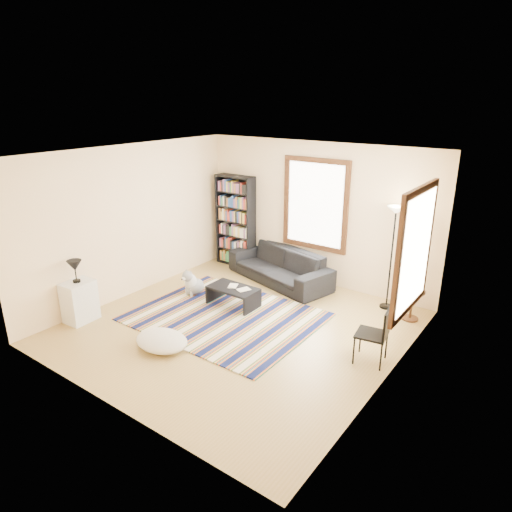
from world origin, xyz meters
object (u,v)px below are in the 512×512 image
Objects in this scene: coffee_table at (233,297)px; floor_lamp at (391,259)px; folding_chair at (371,334)px; dog at (194,281)px; sofa at (279,266)px; floor_cushion at (162,341)px; bookshelf at (236,221)px; white_cabinet at (80,301)px; side_table at (411,305)px.

coffee_table is 0.48× the size of floor_lamp.
folding_chair is 3.66m from dog.
sofa is 2.67× the size of folding_chair.
sofa is 3.23m from floor_cushion.
bookshelf is at bearing 126.93° from coffee_table.
coffee_table is 2.74m from folding_chair.
sofa is 3.27× the size of white_cabinet.
folding_chair is at bearing -91.76° from side_table.
side_table is at bearing -5.37° from bookshelf.
white_cabinet is at bearing -111.72° from dog.
floor_cushion is (-0.02, -3.22, -0.23)m from sofa.
side_table is 0.63× the size of folding_chair.
floor_lamp is 3.60× the size of dog.
coffee_table is 2.61m from white_cabinet.
folding_chair is 4.75m from white_cabinet.
side_table is (0.50, -0.21, -0.66)m from floor_lamp.
bookshelf reaches higher than dog.
white_cabinet is at bearing -96.62° from bookshelf.
bookshelf is 1.08× the size of floor_lamp.
coffee_table is at bearing -153.96° from side_table.
sofa is at bearing 137.83° from folding_chair.
floor_cushion is 0.47× the size of floor_lamp.
sofa reaches higher than dog.
coffee_table is at bearing -145.43° from floor_lamp.
folding_chair reaches higher than sofa.
floor_lamp is at bearing 17.41° from sofa.
bookshelf is at bearing 144.24° from folding_chair.
sofa is 2.55× the size of coffee_table.
sofa is at bearing 58.32° from dog.
coffee_table is 1.67× the size of side_table.
bookshelf is at bearing 177.28° from floor_lamp.
white_cabinet is at bearing -131.61° from coffee_table.
floor_lamp is at bearing -2.72° from bookshelf.
floor_cushion is 4.10m from floor_lamp.
floor_lamp is at bearing 37.98° from white_cabinet.
bookshelf reaches higher than floor_lamp.
sofa is 1.52m from bookshelf.
white_cabinet reaches higher than floor_cushion.
folding_chair is (2.68, -1.74, 0.10)m from sofa.
floor_cushion is at bearing -75.42° from sofa.
coffee_table is 3.08m from side_table.
dog is at bearing -77.88° from bookshelf.
white_cabinet is (-4.50, -3.30, 0.08)m from side_table.
dog is (-0.94, 1.73, 0.15)m from floor_cushion.
floor_lamp reaches higher than sofa.
side_table is 1.05× the size of dog.
floor_lamp is 3.63m from dog.
bookshelf is 2.22× the size of coffee_table.
bookshelf is 4.15m from side_table.
sofa is 1.78m from dog.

